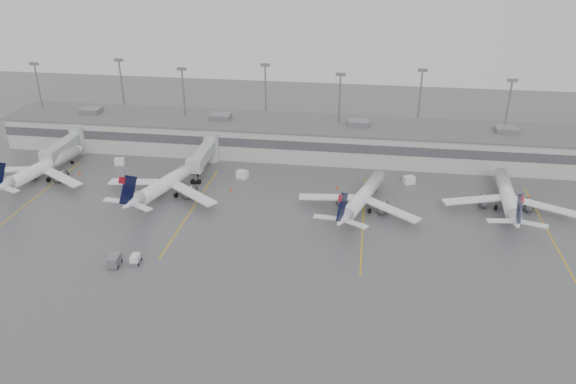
# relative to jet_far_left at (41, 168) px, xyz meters

# --- Properties ---
(ground) EXTENTS (260.00, 260.00, 0.00)m
(ground) POSITION_rel_jet_far_left_xyz_m (55.77, -32.73, -2.94)
(ground) COLOR #525255
(ground) RESTS_ON ground
(terminal) EXTENTS (152.00, 17.00, 9.45)m
(terminal) POSITION_rel_jet_far_left_xyz_m (55.77, 25.26, 1.23)
(terminal) COLOR #B3B3AD
(terminal) RESTS_ON ground
(light_masts) EXTENTS (142.40, 8.00, 20.60)m
(light_masts) POSITION_rel_jet_far_left_xyz_m (55.77, 31.02, 9.09)
(light_masts) COLOR gray
(light_masts) RESTS_ON ground
(jet_bridge_left) EXTENTS (4.00, 17.20, 7.00)m
(jet_bridge_left) POSITION_rel_jet_far_left_xyz_m (0.27, 12.99, 0.93)
(jet_bridge_left) COLOR #A8ABAE
(jet_bridge_left) RESTS_ON ground
(jet_bridge_right) EXTENTS (4.00, 17.20, 7.00)m
(jet_bridge_right) POSITION_rel_jet_far_left_xyz_m (35.27, 12.99, 0.93)
(jet_bridge_right) COLOR #A8ABAE
(jet_bridge_right) RESTS_ON ground
(stand_markings) EXTENTS (105.25, 40.00, 0.01)m
(stand_markings) POSITION_rel_jet_far_left_xyz_m (55.77, -8.73, -2.93)
(stand_markings) COLOR #E3A70D
(stand_markings) RESTS_ON ground
(jet_far_left) EXTENTS (25.57, 28.94, 9.46)m
(jet_far_left) POSITION_rel_jet_far_left_xyz_m (0.00, 0.00, 0.00)
(jet_far_left) COLOR white
(jet_far_left) RESTS_ON ground
(jet_mid_left) EXTENTS (26.14, 29.76, 9.92)m
(jet_mid_left) POSITION_rel_jet_far_left_xyz_m (31.41, -3.35, 0.14)
(jet_mid_left) COLOR white
(jet_mid_left) RESTS_ON ground
(jet_mid_right) EXTENTS (24.57, 27.96, 9.32)m
(jet_mid_right) POSITION_rel_jet_far_left_xyz_m (72.71, -4.64, -0.04)
(jet_mid_right) COLOR white
(jet_mid_right) RESTS_ON ground
(jet_far_right) EXTENTS (26.07, 29.31, 9.48)m
(jet_far_right) POSITION_rel_jet_far_left_xyz_m (102.15, -0.07, 0.01)
(jet_far_right) COLOR white
(jet_far_right) RESTS_ON ground
(baggage_tug) EXTENTS (1.81, 2.61, 1.60)m
(baggage_tug) POSITION_rel_jet_far_left_xyz_m (34.77, -30.54, -2.32)
(baggage_tug) COLOR white
(baggage_tug) RESTS_ON ground
(baggage_cart) EXTENTS (1.97, 3.13, 1.92)m
(baggage_cart) POSITION_rel_jet_far_left_xyz_m (31.57, -31.74, -1.94)
(baggage_cart) COLOR slate
(baggage_cart) RESTS_ON ground
(gse_uld_a) EXTENTS (2.55, 1.92, 1.64)m
(gse_uld_a) POSITION_rel_jet_far_left_xyz_m (13.71, 11.22, -2.12)
(gse_uld_a) COLOR white
(gse_uld_a) RESTS_ON ground
(gse_uld_b) EXTENTS (2.81, 2.19, 1.76)m
(gse_uld_b) POSITION_rel_jet_far_left_xyz_m (45.07, 7.74, -2.06)
(gse_uld_b) COLOR white
(gse_uld_b) RESTS_ON ground
(gse_uld_c) EXTENTS (2.93, 2.50, 1.75)m
(gse_uld_c) POSITION_rel_jet_far_left_xyz_m (83.01, 10.11, -2.06)
(gse_uld_c) COLOR white
(gse_uld_c) RESTS_ON ground
(gse_loader) EXTENTS (2.71, 3.79, 2.17)m
(gse_loader) POSITION_rel_jet_far_left_xyz_m (32.89, 15.54, -1.85)
(gse_loader) COLOR slate
(gse_loader) RESTS_ON ground
(cone_a) EXTENTS (0.50, 0.50, 0.80)m
(cone_a) POSITION_rel_jet_far_left_xyz_m (6.83, 4.22, -2.54)
(cone_a) COLOR #EF3505
(cone_a) RESTS_ON ground
(cone_b) EXTENTS (0.47, 0.47, 0.75)m
(cone_b) POSITION_rel_jet_far_left_xyz_m (44.07, 0.45, -2.56)
(cone_b) COLOR #EF3505
(cone_b) RESTS_ON ground
(cone_c) EXTENTS (0.48, 0.48, 0.77)m
(cone_c) POSITION_rel_jet_far_left_xyz_m (67.18, 4.76, -2.56)
(cone_c) COLOR #EF3505
(cone_c) RESTS_ON ground
(cone_d) EXTENTS (0.47, 0.47, 0.74)m
(cone_d) POSITION_rel_jet_far_left_xyz_m (108.21, 6.09, -2.57)
(cone_d) COLOR #EF3505
(cone_d) RESTS_ON ground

